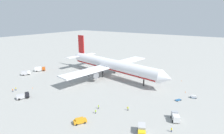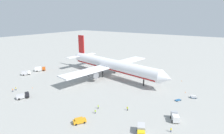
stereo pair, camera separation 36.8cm
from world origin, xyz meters
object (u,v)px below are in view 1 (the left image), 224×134
object	(u,v)px
ground_worker_0	(96,112)
traffic_cone_1	(127,107)
service_truck_2	(26,73)
service_truck_3	(23,96)
ground_worker_5	(99,107)
ground_worker_3	(172,130)
service_truck_1	(40,69)
service_truck_4	(142,130)
service_truck_0	(175,117)
traffic_cone_3	(32,88)
ground_worker_4	(16,89)
service_van	(80,121)
airliner	(111,65)
baggage_cart_0	(178,100)
traffic_cone_2	(185,92)
ground_worker_2	(13,90)
traffic_cone_0	(181,81)
ground_worker_1	(128,108)
baggage_cart_1	(194,97)

from	to	relation	value
ground_worker_0	traffic_cone_1	world-z (taller)	ground_worker_0
service_truck_2	service_truck_3	world-z (taller)	service_truck_2
service_truck_2	ground_worker_5	xyz separation A→B (m)	(67.03, -9.55, -0.62)
ground_worker_3	service_truck_1	bearing A→B (deg)	168.73
service_truck_3	service_truck_4	bearing A→B (deg)	6.05
ground_worker_0	ground_worker_3	bearing A→B (deg)	9.17
ground_worker_5	service_truck_0	bearing A→B (deg)	16.43
service_truck_4	traffic_cone_1	distance (m)	17.84
service_truck_0	ground_worker_5	bearing A→B (deg)	-163.57
service_truck_0	traffic_cone_3	size ratio (longest dim) A/B	9.50
ground_worker_4	ground_worker_0	bearing A→B (deg)	5.36
service_truck_2	service_van	world-z (taller)	service_truck_2
airliner	traffic_cone_3	world-z (taller)	airliner
service_van	service_truck_0	bearing A→B (deg)	36.84
baggage_cart_0	traffic_cone_2	xyz separation A→B (m)	(0.52, 11.40, 0.01)
service_truck_3	traffic_cone_3	world-z (taller)	service_truck_3
airliner	ground_worker_4	distance (m)	54.57
ground_worker_2	traffic_cone_0	distance (m)	92.04
service_truck_2	traffic_cone_3	world-z (taller)	service_truck_2
ground_worker_4	traffic_cone_0	xyz separation A→B (m)	(66.94, 61.83, -0.63)
ground_worker_4	traffic_cone_1	bearing A→B (deg)	15.18
traffic_cone_1	traffic_cone_0	bearing A→B (deg)	77.47
service_truck_0	service_truck_4	bearing A→B (deg)	-115.62
service_truck_0	traffic_cone_0	distance (m)	45.99
ground_worker_1	traffic_cone_2	size ratio (longest dim) A/B	3.20
service_truck_3	traffic_cone_2	size ratio (longest dim) A/B	10.50
ground_worker_2	traffic_cone_3	bearing A→B (deg)	65.47
airliner	service_van	distance (m)	55.29
service_truck_4	ground_worker_1	distance (m)	15.73
service_truck_2	service_truck_4	world-z (taller)	service_truck_4
ground_worker_3	traffic_cone_3	xyz separation A→B (m)	(-72.40, -2.62, -0.54)
traffic_cone_2	traffic_cone_1	bearing A→B (deg)	-117.96
service_truck_4	ground_worker_0	distance (m)	20.56
service_truck_0	service_truck_2	world-z (taller)	service_truck_0
baggage_cart_1	traffic_cone_2	xyz separation A→B (m)	(-4.69, 4.66, -0.43)
airliner	service_truck_1	distance (m)	51.14
ground_worker_5	service_truck_1	bearing A→B (deg)	163.35
service_van	ground_worker_0	distance (m)	8.46
ground_worker_2	service_truck_4	bearing A→B (deg)	3.74
baggage_cart_0	service_van	bearing A→B (deg)	-122.05
service_truck_2	baggage_cart_0	size ratio (longest dim) A/B	1.70
baggage_cart_1	ground_worker_5	size ratio (longest dim) A/B	1.93
service_van	ground_worker_0	bearing A→B (deg)	87.92
ground_worker_2	ground_worker_4	size ratio (longest dim) A/B	0.96
service_truck_1	traffic_cone_0	distance (m)	93.27
service_truck_1	airliner	bearing A→B (deg)	21.31
service_truck_3	traffic_cone_1	xyz separation A→B (m)	(44.41, 18.76, -1.04)
service_truck_3	traffic_cone_0	bearing A→B (deg)	50.00
service_truck_2	ground_worker_2	world-z (taller)	service_truck_2
service_truck_4	ground_worker_0	xyz separation A→B (m)	(-20.46, 1.94, -0.72)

